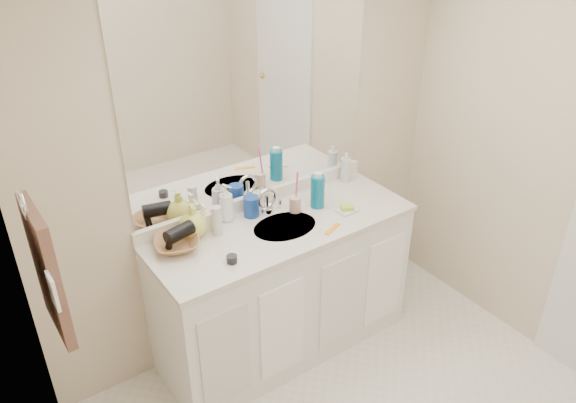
{
  "coord_description": "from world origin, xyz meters",
  "views": [
    {
      "loc": [
        -1.48,
        -1.14,
        2.53
      ],
      "look_at": [
        0.0,
        0.97,
        1.05
      ],
      "focal_mm": 35.0,
      "sensor_mm": 36.0,
      "label": 1
    }
  ],
  "objects": [
    {
      "name": "clear_pump_bottle",
      "position": [
        0.61,
        1.22,
        0.96
      ],
      "size": [
        0.06,
        0.06,
        0.16
      ],
      "primitive_type": "cylinder",
      "rotation": [
        0.0,
        0.0,
        -0.0
      ],
      "color": "silver",
      "rests_on": "countertop"
    },
    {
      "name": "dark_jar",
      "position": [
        -0.41,
        0.88,
        0.9
      ],
      "size": [
        0.06,
        0.06,
        0.04
      ],
      "primitive_type": "cylinder",
      "rotation": [
        0.0,
        0.0,
        -0.17
      ],
      "color": "black",
      "rests_on": "countertop"
    },
    {
      "name": "soap_bottle_yellow",
      "position": [
        -0.45,
        1.21,
        0.97
      ],
      "size": [
        0.19,
        0.19,
        0.19
      ],
      "primitive_type": "imported",
      "rotation": [
        0.0,
        0.0,
        -0.3
      ],
      "color": "#D5D954",
      "rests_on": "countertop"
    },
    {
      "name": "faucet",
      "position": [
        0.0,
        1.18,
        0.94
      ],
      "size": [
        0.02,
        0.02,
        0.11
      ],
      "primitive_type": "cylinder",
      "color": "silver",
      "rests_on": "countertop"
    },
    {
      "name": "mouthwash_bottle",
      "position": [
        0.28,
        1.08,
        0.98
      ],
      "size": [
        0.08,
        0.08,
        0.19
      ],
      "primitive_type": "cylinder",
      "rotation": [
        0.0,
        0.0,
        -0.01
      ],
      "color": "#0B6687",
      "rests_on": "countertop"
    },
    {
      "name": "switch_plate",
      "position": [
        -1.27,
        0.57,
        1.3
      ],
      "size": [
        0.01,
        0.08,
        0.13
      ],
      "primitive_type": "cube",
      "color": "white",
      "rests_on": "wall_left"
    },
    {
      "name": "mirror",
      "position": [
        0.0,
        1.29,
        1.56
      ],
      "size": [
        1.48,
        0.01,
        1.2
      ],
      "primitive_type": "cube",
      "color": "white",
      "rests_on": "wall_back"
    },
    {
      "name": "hand_towel",
      "position": [
        -1.25,
        0.77,
        1.25
      ],
      "size": [
        0.04,
        0.32,
        0.55
      ],
      "primitive_type": "cube",
      "color": "#4D3329",
      "rests_on": "towel_ring"
    },
    {
      "name": "sink_basin",
      "position": [
        0.0,
        1.0,
        0.87
      ],
      "size": [
        0.37,
        0.37,
        0.02
      ],
      "primitive_type": "cylinder",
      "color": "beige",
      "rests_on": "countertop"
    },
    {
      "name": "soap_bottle_cream",
      "position": [
        -0.38,
        1.22,
        0.96
      ],
      "size": [
        0.07,
        0.08,
        0.16
      ],
      "primitive_type": "imported",
      "rotation": [
        0.0,
        0.0,
        -0.01
      ],
      "color": "#F4EDC7",
      "rests_on": "countertop"
    },
    {
      "name": "soap_dish",
      "position": [
        0.38,
        0.93,
        0.89
      ],
      "size": [
        0.12,
        0.1,
        0.01
      ],
      "primitive_type": "cube",
      "rotation": [
        0.0,
        0.0,
        0.06
      ],
      "color": "silver",
      "rests_on": "countertop"
    },
    {
      "name": "towel_ring",
      "position": [
        -1.27,
        0.77,
        1.55
      ],
      "size": [
        0.01,
        0.11,
        0.11
      ],
      "primitive_type": "torus",
      "rotation": [
        0.0,
        1.57,
        0.0
      ],
      "color": "silver",
      "rests_on": "wall_left"
    },
    {
      "name": "extra_white_bottle",
      "position": [
        -0.34,
        1.15,
        0.96
      ],
      "size": [
        0.06,
        0.06,
        0.17
      ],
      "primitive_type": "cylinder",
      "rotation": [
        0.0,
        0.0,
        -0.11
      ],
      "color": "silver",
      "rests_on": "countertop"
    },
    {
      "name": "orange_comb",
      "position": [
        0.19,
        0.83,
        0.88
      ],
      "size": [
        0.13,
        0.07,
        0.01
      ],
      "primitive_type": "cube",
      "rotation": [
        0.0,
        0.0,
        0.37
      ],
      "color": "orange",
      "rests_on": "countertop"
    },
    {
      "name": "tan_cup",
      "position": [
        0.14,
        1.1,
        0.93
      ],
      "size": [
        0.07,
        0.07,
        0.09
      ],
      "primitive_type": "cylinder",
      "rotation": [
        0.0,
        0.0,
        -0.01
      ],
      "color": "#D4B096",
      "rests_on": "countertop"
    },
    {
      "name": "blue_mug",
      "position": [
        -0.09,
        1.21,
        0.94
      ],
      "size": [
        0.11,
        0.11,
        0.12
      ],
      "primitive_type": "cylinder",
      "rotation": [
        0.0,
        0.0,
        0.25
      ],
      "color": "navy",
      "rests_on": "countertop"
    },
    {
      "name": "countertop",
      "position": [
        0.0,
        1.02,
        0.86
      ],
      "size": [
        1.52,
        0.57,
        0.03
      ],
      "primitive_type": "cube",
      "color": "beige",
      "rests_on": "vanity_cabinet"
    },
    {
      "name": "green_soap",
      "position": [
        0.38,
        0.93,
        0.9
      ],
      "size": [
        0.09,
        0.08,
        0.03
      ],
      "primitive_type": "cube",
      "rotation": [
        0.0,
        0.0,
        -0.41
      ],
      "color": "#A6D433",
      "rests_on": "soap_dish"
    },
    {
      "name": "wall_back",
      "position": [
        0.0,
        1.3,
        1.2
      ],
      "size": [
        2.6,
        0.02,
        2.4
      ],
      "primitive_type": "cube",
      "color": "beige",
      "rests_on": "floor"
    },
    {
      "name": "wicker_basket",
      "position": [
        -0.58,
        1.15,
        0.91
      ],
      "size": [
        0.29,
        0.29,
        0.06
      ],
      "primitive_type": "imported",
      "rotation": [
        0.0,
        0.0,
        -0.32
      ],
      "color": "#9F6C40",
      "rests_on": "countertop"
    },
    {
      "name": "soap_bottle_white",
      "position": [
        -0.23,
        1.25,
        0.99
      ],
      "size": [
        0.11,
        0.11,
        0.22
      ],
      "primitive_type": "imported",
      "rotation": [
        0.0,
        0.0,
        0.38
      ],
      "color": "white",
      "rests_on": "countertop"
    },
    {
      "name": "vanity_cabinet",
      "position": [
        0.0,
        1.02,
        0.42
      ],
      "size": [
        1.5,
        0.55,
        0.85
      ],
      "primitive_type": "cube",
      "color": "white",
      "rests_on": "floor"
    },
    {
      "name": "backsplash",
      "position": [
        0.0,
        1.29,
        0.92
      ],
      "size": [
        1.52,
        0.03,
        0.08
      ],
      "primitive_type": "cube",
      "color": "white",
      "rests_on": "countertop"
    },
    {
      "name": "hair_dryer",
      "position": [
        -0.56,
        1.15,
        0.97
      ],
      "size": [
        0.17,
        0.11,
        0.08
      ],
      "primitive_type": "cylinder",
      "rotation": [
        0.0,
        1.57,
        0.23
      ],
      "color": "black",
      "rests_on": "wicker_basket"
    },
    {
      "name": "toothbrush",
      "position": [
        0.15,
        1.1,
        1.03
      ],
      "size": [
        0.02,
        0.04,
        0.21
      ],
      "primitive_type": "cylinder",
      "rotation": [
        0.14,
        0.0,
        -0.33
      ],
      "color": "#FF4396",
      "rests_on": "tan_cup"
    }
  ]
}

